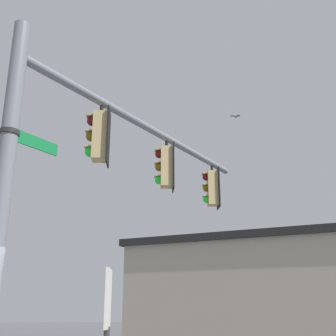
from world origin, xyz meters
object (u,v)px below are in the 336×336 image
object	(u,v)px
traffic_light_mid_inner	(166,167)
traffic_light_mid_outer	(212,188)
traffic_light_nearest_pole	(99,136)
historical_marker	(107,326)
bird_flying	(235,116)
street_name_sign	(22,137)

from	to	relation	value
traffic_light_mid_inner	traffic_light_mid_outer	bearing A→B (deg)	-36.79
traffic_light_nearest_pole	traffic_light_mid_inner	size ratio (longest dim) A/B	1.00
traffic_light_mid_outer	historical_marker	distance (m)	7.81
traffic_light_mid_outer	traffic_light_mid_inner	bearing A→B (deg)	143.21
traffic_light_mid_inner	traffic_light_nearest_pole	bearing A→B (deg)	143.21
traffic_light_mid_outer	bird_flying	distance (m)	4.12
traffic_light_nearest_pole	traffic_light_mid_inner	xyz separation A→B (m)	(2.00, -1.50, 0.00)
traffic_light_mid_inner	historical_marker	xyz separation A→B (m)	(-4.45, 0.98, -3.63)
traffic_light_nearest_pole	bird_flying	size ratio (longest dim) A/B	3.43
bird_flying	traffic_light_mid_outer	bearing A→B (deg)	147.38
street_name_sign	historical_marker	world-z (taller)	street_name_sign
bird_flying	historical_marker	xyz separation A→B (m)	(-8.47, 3.77, -6.98)
traffic_light_nearest_pole	bird_flying	bearing A→B (deg)	-35.44
street_name_sign	bird_flying	size ratio (longest dim) A/B	2.60
traffic_light_nearest_pole	historical_marker	bearing A→B (deg)	-168.06
bird_flying	historical_marker	size ratio (longest dim) A/B	0.18
traffic_light_mid_inner	bird_flying	bearing A→B (deg)	-34.75
traffic_light_mid_outer	historical_marker	size ratio (longest dim) A/B	0.62
traffic_light_nearest_pole	traffic_light_mid_inner	distance (m)	2.50
street_name_sign	historical_marker	size ratio (longest dim) A/B	0.47
traffic_light_nearest_pole	traffic_light_mid_inner	bearing A→B (deg)	-36.79
traffic_light_mid_inner	traffic_light_mid_outer	xyz separation A→B (m)	(2.00, -1.50, 0.00)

